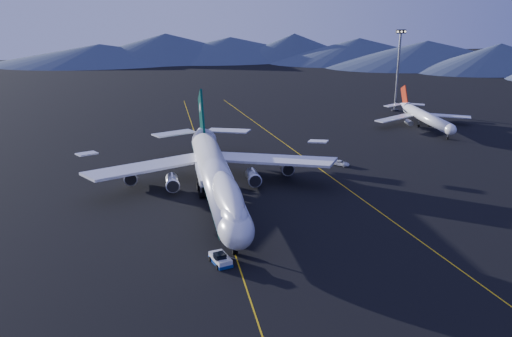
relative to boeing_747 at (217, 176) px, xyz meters
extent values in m
plane|color=black|center=(0.00, -0.03, -5.81)|extent=(500.00, 500.00, 0.00)
cube|color=#E1B00D|center=(0.00, -0.03, -5.80)|extent=(0.25, 220.00, 0.01)
cube|color=#E1B00D|center=(30.00, 9.97, -5.80)|extent=(28.08, 198.09, 0.01)
cone|color=#3E4A5F|center=(-40.81, 231.40, 0.19)|extent=(100.00, 100.00, 12.00)
cone|color=#3E4A5F|center=(36.76, 232.07, 0.19)|extent=(100.00, 100.00, 12.00)
cone|color=#3E4A5F|center=(110.33, 207.46, 0.19)|extent=(100.00, 100.00, 12.00)
cone|color=#3E4A5F|center=(171.87, 160.24, 0.19)|extent=(100.00, 100.00, 12.00)
cylinder|color=silver|center=(0.00, -0.03, -0.21)|extent=(6.50, 56.00, 6.50)
ellipsoid|color=silver|center=(0.00, -28.03, -0.21)|extent=(6.50, 10.40, 6.50)
ellipsoid|color=silver|center=(0.00, -18.53, 2.29)|extent=(5.13, 25.16, 5.85)
cube|color=black|center=(0.00, -30.03, 0.99)|extent=(3.60, 1.61, 1.29)
cone|color=silver|center=(0.00, 32.97, 0.59)|extent=(6.50, 12.00, 6.50)
cube|color=#033229|center=(0.00, 0.97, -1.11)|extent=(6.24, 60.00, 1.10)
cube|color=silver|center=(0.00, 5.47, -1.31)|extent=(7.50, 13.00, 1.60)
cube|color=silver|center=(-14.50, 11.47, -0.61)|extent=(30.62, 23.28, 2.83)
cube|color=silver|center=(14.50, 11.47, -0.61)|extent=(30.62, 23.28, 2.83)
cylinder|color=slate|center=(-9.50, 7.47, -3.41)|extent=(2.90, 5.50, 2.90)
cylinder|color=slate|center=(-19.00, 13.97, -3.41)|extent=(2.90, 5.50, 2.90)
cylinder|color=slate|center=(9.50, 7.47, -3.41)|extent=(2.90, 5.50, 2.90)
cylinder|color=slate|center=(19.00, 13.97, -3.41)|extent=(2.90, 5.50, 2.90)
cube|color=#033229|center=(0.00, 31.97, 5.59)|extent=(0.55, 14.11, 15.94)
cube|color=silver|center=(-7.50, 34.47, 0.99)|extent=(12.39, 9.47, 0.98)
cube|color=silver|center=(7.50, 34.47, 0.99)|extent=(12.39, 9.47, 0.98)
cylinder|color=black|center=(0.00, -26.53, -5.26)|extent=(0.90, 1.10, 1.10)
cube|color=silver|center=(-3.00, -29.53, -4.96)|extent=(3.72, 5.47, 1.25)
cube|color=navy|center=(-3.00, -29.53, -5.42)|extent=(3.89, 5.72, 0.57)
cube|color=black|center=(-3.00, -29.53, -4.06)|extent=(2.23, 2.23, 1.02)
cylinder|color=silver|center=(75.98, 51.40, -2.44)|extent=(3.56, 30.01, 3.56)
ellipsoid|color=silver|center=(75.98, 36.39, -2.44)|extent=(3.56, 4.99, 3.56)
cone|color=silver|center=(75.98, 69.21, -2.06)|extent=(3.56, 6.56, 3.56)
cube|color=silver|center=(66.60, 56.08, -3.19)|extent=(15.75, 10.63, 0.33)
cube|color=silver|center=(85.36, 56.08, -3.19)|extent=(15.75, 10.63, 0.33)
cylinder|color=slate|center=(70.82, 53.74, -4.31)|extent=(1.78, 3.28, 1.78)
cylinder|color=slate|center=(81.14, 53.74, -4.31)|extent=(1.78, 3.28, 1.78)
cube|color=#A4240F|center=(75.98, 69.68, 1.50)|extent=(0.33, 6.39, 7.56)
imported|color=silver|center=(35.37, 18.78, -5.17)|extent=(4.61, 4.93, 1.29)
cylinder|color=black|center=(76.35, 77.55, -5.59)|extent=(2.75, 2.75, 0.46)
cylinder|color=slate|center=(76.35, 77.55, 8.48)|extent=(0.80, 0.80, 28.60)
cube|color=black|center=(76.35, 77.55, 23.12)|extent=(3.66, 0.92, 1.37)
camera|label=1|loc=(-13.41, -118.05, 41.61)|focal=40.00mm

